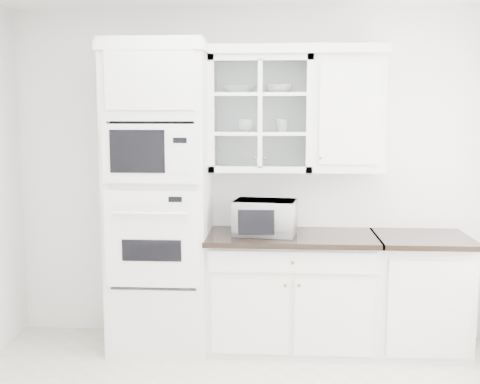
{
  "coord_description": "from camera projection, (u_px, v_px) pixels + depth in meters",
  "views": [
    {
      "loc": [
        0.16,
        -3.18,
        1.86
      ],
      "look_at": [
        -0.1,
        1.05,
        1.3
      ],
      "focal_mm": 45.0,
      "sensor_mm": 36.0,
      "label": 1
    }
  ],
  "objects": [
    {
      "name": "bowl_a",
      "position": [
        240.0,
        89.0,
        4.69
      ],
      "size": [
        0.29,
        0.29,
        0.06
      ],
      "primitive_type": "imported",
      "rotation": [
        0.0,
        0.0,
        -0.23
      ],
      "color": "white",
      "rests_on": "upper_cabinet_glass"
    },
    {
      "name": "upper_cabinet_glass",
      "position": [
        261.0,
        114.0,
        4.72
      ],
      "size": [
        0.8,
        0.33,
        0.9
      ],
      "color": "silver",
      "rests_on": "room_shell"
    },
    {
      "name": "bowl_b",
      "position": [
        279.0,
        89.0,
        4.7
      ],
      "size": [
        0.23,
        0.23,
        0.07
      ],
      "primitive_type": "imported",
      "rotation": [
        0.0,
        0.0,
        -0.11
      ],
      "color": "white",
      "rests_on": "upper_cabinet_glass"
    },
    {
      "name": "crown_molding",
      "position": [
        247.0,
        51.0,
        4.64
      ],
      "size": [
        2.14,
        0.38,
        0.07
      ],
      "primitive_type": "cube",
      "color": "white",
      "rests_on": "room_shell"
    },
    {
      "name": "extra_base_cabinet",
      "position": [
        419.0,
        293.0,
        4.69
      ],
      "size": [
        0.72,
        0.67,
        0.92
      ],
      "color": "silver",
      "rests_on": "ground"
    },
    {
      "name": "cup_b",
      "position": [
        282.0,
        125.0,
        4.73
      ],
      "size": [
        0.13,
        0.13,
        0.1
      ],
      "primitive_type": "imported",
      "rotation": [
        0.0,
        0.0,
        -0.26
      ],
      "color": "white",
      "rests_on": "upper_cabinet_glass"
    },
    {
      "name": "base_cabinet_run",
      "position": [
        291.0,
        291.0,
        4.75
      ],
      "size": [
        1.32,
        0.67,
        0.92
      ],
      "color": "silver",
      "rests_on": "ground"
    },
    {
      "name": "cup_a",
      "position": [
        246.0,
        126.0,
        4.72
      ],
      "size": [
        0.13,
        0.13,
        0.1
      ],
      "primitive_type": "imported",
      "rotation": [
        0.0,
        0.0,
        0.08
      ],
      "color": "white",
      "rests_on": "upper_cabinet_glass"
    },
    {
      "name": "oven_column",
      "position": [
        160.0,
        198.0,
        4.69
      ],
      "size": [
        0.76,
        0.68,
        2.4
      ],
      "color": "silver",
      "rests_on": "ground"
    },
    {
      "name": "upper_cabinet_solid",
      "position": [
        347.0,
        114.0,
        4.68
      ],
      "size": [
        0.55,
        0.33,
        0.9
      ],
      "primitive_type": "cube",
      "color": "silver",
      "rests_on": "room_shell"
    },
    {
      "name": "countertop_microwave",
      "position": [
        265.0,
        217.0,
        4.66
      ],
      "size": [
        0.52,
        0.45,
        0.27
      ],
      "primitive_type": "imported",
      "rotation": [
        0.0,
        0.0,
        3.0
      ],
      "color": "white",
      "rests_on": "base_cabinet_run"
    },
    {
      "name": "room_shell",
      "position": [
        250.0,
        126.0,
        3.59
      ],
      "size": [
        4.0,
        3.5,
        2.7
      ],
      "color": "white",
      "rests_on": "ground"
    }
  ]
}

